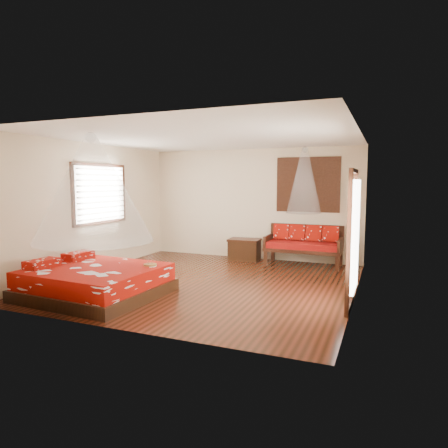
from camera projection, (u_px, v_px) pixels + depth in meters
The scene contains 10 objects.
room at pixel (208, 211), 7.69m from camera, with size 5.54×5.54×2.84m.
bed at pixel (95, 281), 6.90m from camera, with size 2.25×2.06×0.64m.
daybed at pixel (304, 243), 9.44m from camera, with size 1.76×0.78×0.94m.
storage_chest at pixel (244, 249), 10.10m from camera, with size 0.82×0.63×0.54m.
shutter_panel at pixel (308, 185), 9.60m from camera, with size 1.52×0.06×1.32m.
window_left at pixel (101, 194), 8.87m from camera, with size 0.10×1.74×1.34m.
glazed_door at pixel (351, 240), 6.15m from camera, with size 0.08×1.02×2.16m.
wine_tray at pixel (150, 263), 7.01m from camera, with size 0.23×0.23×0.19m.
mosquito_net_main at pixel (93, 189), 6.72m from camera, with size 1.99×1.99×1.80m, color white.
mosquito_net_daybed at pixel (304, 180), 9.16m from camera, with size 0.79×0.79×1.50m, color white.
Camera 1 is at (3.21, -6.98, 1.96)m, focal length 32.00 mm.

